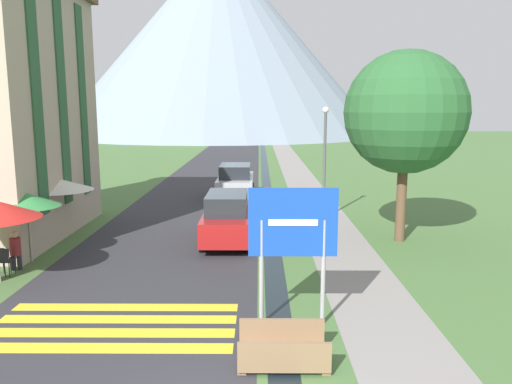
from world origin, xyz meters
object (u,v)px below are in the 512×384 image
Objects in this scene: cafe_umbrella_middle_green at (28,200)px; tree_by_path at (406,113)px; parked_car_near at (228,217)px; streetlamp at (325,153)px; cafe_chair_near_left at (0,259)px; parked_car_far at (235,181)px; cafe_chair_far_left at (40,235)px; road_sign at (293,235)px; footbridge at (283,351)px; person_seated_near at (15,248)px; cafe_chair_near_right at (4,259)px; cafe_umbrella_rear_white at (59,185)px.

cafe_umbrella_middle_green is 12.93m from tree_by_path.
parked_car_near is 5.90m from streetlamp.
tree_by_path is (12.67, 3.96, 4.14)m from cafe_chair_near_left.
parked_car_far is 0.93× the size of streetlamp.
tree_by_path reaches higher than cafe_chair_far_left.
road_sign is 1.83× the size of footbridge.
parked_car_far is 11.62m from tree_by_path.
tree_by_path reaches higher than person_seated_near.
cafe_chair_near_left is at bearing -101.29° from cafe_umbrella_middle_green.
footbridge is 2.00× the size of cafe_chair_near_right.
cafe_chair_far_left is 0.39× the size of cafe_umbrella_middle_green.
streetlamp is (10.34, 7.65, 2.39)m from cafe_chair_near_left.
streetlamp is 4.69m from tree_by_path.
road_sign is at bearing -75.01° from parked_car_near.
parked_car_near is 1.82× the size of cafe_umbrella_rear_white.
parked_car_near is 0.97× the size of parked_car_far.
parked_car_near is at bearing 100.37° from footbridge.
cafe_chair_near_left is at bearing 132.85° from cafe_chair_near_right.
cafe_chair_near_left is 13.08m from streetlamp.
footbridge is 2.00× the size of cafe_chair_near_left.
cafe_umbrella_middle_green reaches higher than cafe_chair_near_left.
footbridge is 12.18m from cafe_umbrella_rear_white.
cafe_chair_near_right is 0.71× the size of person_seated_near.
cafe_umbrella_rear_white is 10.78m from streetlamp.
road_sign is at bearing -6.22° from cafe_chair_near_left.
parked_car_near is at bearing -89.13° from parked_car_far.
cafe_chair_near_right is at bearing -115.10° from parked_car_far.
parked_car_far reaches higher than cafe_chair_near_right.
cafe_umbrella_rear_white is (-6.20, 0.43, 1.13)m from parked_car_near.
cafe_chair_near_left is 0.60m from person_seated_near.
parked_car_near is 9.11m from parked_car_far.
footbridge is at bearing -100.67° from streetlamp.
streetlamp is (2.09, 10.90, 0.83)m from road_sign.
cafe_umbrella_rear_white is 3.91m from person_seated_near.
parked_car_far is 3.82× the size of person_seated_near.
parked_car_near is 0.91× the size of streetlamp.
cafe_umbrella_rear_white is 2.04× the size of person_seated_near.
road_sign reaches higher than cafe_chair_near_left.
cafe_chair_near_left is (-0.00, -2.66, 0.00)m from cafe_chair_far_left.
parked_car_near is 5.20× the size of cafe_chair_near_right.
cafe_chair_near_left is at bearing 158.49° from road_sign.
cafe_umbrella_rear_white is (0.16, 4.21, 1.52)m from cafe_chair_near_left.
road_sign is 3.66× the size of cafe_chair_near_left.
streetlamp is (10.18, 7.71, 2.39)m from cafe_chair_near_right.
cafe_chair_near_right and cafe_chair_far_left have the same top height.
person_seated_near is at bearing -144.98° from streetlamp.
cafe_umbrella_rear_white is at bearing 178.87° from tree_by_path.
footbridge is 0.70× the size of cafe_umbrella_rear_white.
cafe_umbrella_rear_white is (0.15, 1.55, 1.52)m from cafe_chair_far_left.
footbridge is at bearing -99.31° from road_sign.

